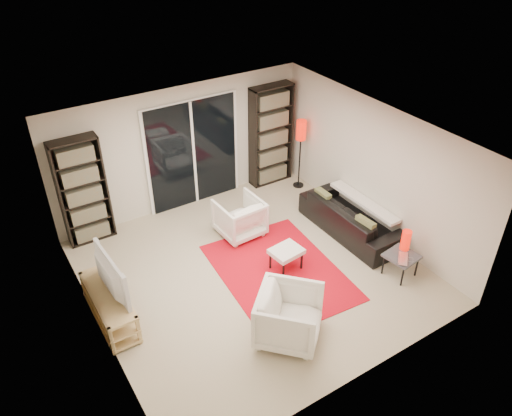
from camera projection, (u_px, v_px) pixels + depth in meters
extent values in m
plane|color=#C0B395|center=(253.00, 271.00, 8.24)|extent=(5.00, 5.00, 0.00)
cube|color=beige|center=(182.00, 148.00, 9.34)|extent=(5.00, 0.02, 2.40)
cube|color=beige|center=(366.00, 312.00, 5.82)|extent=(5.00, 0.02, 2.40)
cube|color=beige|center=(89.00, 269.00, 6.46)|extent=(0.02, 5.00, 2.40)
cube|color=beige|center=(374.00, 168.00, 8.69)|extent=(0.02, 5.00, 2.40)
cube|color=white|center=(252.00, 139.00, 6.91)|extent=(5.00, 5.00, 0.02)
cube|color=white|center=(193.00, 153.00, 9.49)|extent=(1.92, 0.06, 2.16)
cube|color=black|center=(194.00, 154.00, 9.46)|extent=(1.80, 0.02, 2.10)
cube|color=white|center=(194.00, 154.00, 9.46)|extent=(0.05, 0.02, 2.10)
cube|color=black|center=(83.00, 191.00, 8.48)|extent=(0.80, 0.30, 1.95)
cube|color=#974F0A|center=(83.00, 192.00, 8.46)|extent=(0.70, 0.22, 1.85)
cube|color=black|center=(271.00, 135.00, 10.15)|extent=(0.90, 0.30, 2.10)
cube|color=#974F0A|center=(271.00, 136.00, 10.14)|extent=(0.80, 0.22, 2.00)
cube|color=tan|center=(107.00, 295.00, 7.08)|extent=(0.44, 1.37, 0.04)
cube|color=tan|center=(110.00, 307.00, 7.21)|extent=(0.44, 1.37, 0.03)
cube|color=tan|center=(112.00, 316.00, 7.32)|extent=(0.44, 1.37, 0.04)
cube|color=tan|center=(112.00, 341.00, 6.67)|extent=(0.05, 0.05, 0.50)
cube|color=tan|center=(84.00, 286.00, 7.58)|extent=(0.05, 0.05, 0.50)
cube|color=tan|center=(139.00, 330.00, 6.84)|extent=(0.05, 0.05, 0.50)
cube|color=tan|center=(108.00, 277.00, 7.75)|extent=(0.05, 0.05, 0.50)
imported|color=black|center=(105.00, 277.00, 6.91)|extent=(0.20, 1.08, 0.62)
cube|color=red|center=(279.00, 272.00, 8.22)|extent=(2.01, 2.60, 0.01)
imported|color=black|center=(351.00, 218.00, 8.99)|extent=(0.82, 2.08, 0.61)
imported|color=white|center=(239.00, 217.00, 8.93)|extent=(0.79, 0.81, 0.71)
imported|color=white|center=(289.00, 316.00, 6.85)|extent=(1.21, 1.21, 0.79)
cube|color=white|center=(286.00, 252.00, 8.10)|extent=(0.54, 0.46, 0.08)
cylinder|color=black|center=(283.00, 271.00, 8.00)|extent=(0.04, 0.04, 0.32)
cylinder|color=black|center=(270.00, 261.00, 8.21)|extent=(0.04, 0.04, 0.32)
cylinder|color=black|center=(302.00, 261.00, 8.21)|extent=(0.04, 0.04, 0.32)
cylinder|color=black|center=(288.00, 251.00, 8.42)|extent=(0.04, 0.04, 0.32)
cube|color=#46464B|center=(402.00, 256.00, 7.97)|extent=(0.53, 0.53, 0.04)
cylinder|color=black|center=(402.00, 276.00, 7.85)|extent=(0.03, 0.03, 0.38)
cylinder|color=black|center=(383.00, 264.00, 8.09)|extent=(0.03, 0.03, 0.38)
cylinder|color=black|center=(417.00, 266.00, 8.05)|extent=(0.03, 0.03, 0.38)
cylinder|color=black|center=(398.00, 255.00, 8.29)|extent=(0.03, 0.03, 0.38)
imported|color=silver|center=(406.00, 260.00, 7.85)|extent=(0.41, 0.40, 0.03)
cylinder|color=red|center=(406.00, 240.00, 8.01)|extent=(0.15, 0.15, 0.35)
cylinder|color=black|center=(298.00, 185.00, 10.53)|extent=(0.22, 0.22, 0.03)
cylinder|color=black|center=(299.00, 162.00, 10.23)|extent=(0.03, 0.03, 1.11)
cylinder|color=red|center=(301.00, 130.00, 9.83)|extent=(0.20, 0.20, 0.40)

